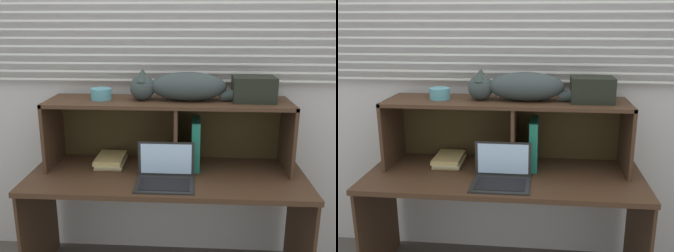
% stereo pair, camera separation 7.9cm
% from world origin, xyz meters
% --- Properties ---
extents(back_panel_with_blinds, '(4.40, 0.08, 2.50)m').
position_xyz_m(back_panel_with_blinds, '(0.00, 0.55, 1.25)').
color(back_panel_with_blinds, '#BBB6B8').
rests_on(back_panel_with_blinds, ground).
extents(desk, '(1.63, 0.63, 0.71)m').
position_xyz_m(desk, '(0.00, 0.19, 0.58)').
color(desk, '#3E281A').
rests_on(desk, ground).
extents(hutch_shelf_unit, '(1.45, 0.36, 0.42)m').
position_xyz_m(hutch_shelf_unit, '(0.01, 0.35, 1.01)').
color(hutch_shelf_unit, '#3E281A').
rests_on(hutch_shelf_unit, desk).
extents(cat, '(0.77, 0.19, 0.18)m').
position_xyz_m(cat, '(0.08, 0.32, 1.21)').
color(cat, '#30393A').
rests_on(cat, hutch_shelf_unit).
extents(laptop, '(0.32, 0.24, 0.21)m').
position_xyz_m(laptop, '(-0.00, 0.07, 0.75)').
color(laptop, black).
rests_on(laptop, desk).
extents(binder_upright, '(0.05, 0.22, 0.30)m').
position_xyz_m(binder_upright, '(0.17, 0.32, 0.86)').
color(binder_upright, '#1D7661').
rests_on(binder_upright, desk).
extents(book_stack, '(0.18, 0.25, 0.06)m').
position_xyz_m(book_stack, '(-0.36, 0.32, 0.74)').
color(book_stack, tan).
rests_on(book_stack, desk).
extents(small_basket, '(0.12, 0.12, 0.07)m').
position_xyz_m(small_basket, '(-0.40, 0.32, 1.16)').
color(small_basket, teal).
rests_on(small_basket, hutch_shelf_unit).
extents(storage_box, '(0.24, 0.19, 0.15)m').
position_xyz_m(storage_box, '(0.50, 0.32, 1.20)').
color(storage_box, black).
rests_on(storage_box, hutch_shelf_unit).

